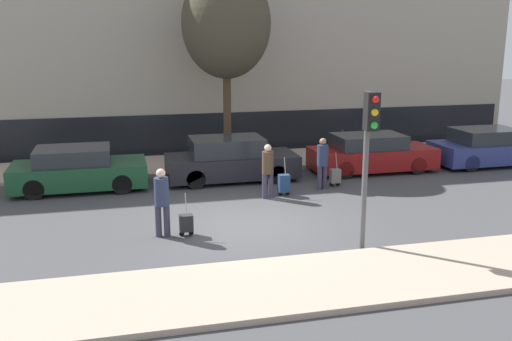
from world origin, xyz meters
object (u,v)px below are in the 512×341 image
at_px(trolley_right, 335,176).
at_px(parked_car_1, 230,160).
at_px(traffic_light, 369,139).
at_px(trolley_center, 284,183).
at_px(bare_tree_near_crossing, 226,24).
at_px(pedestrian_left, 162,199).
at_px(pedestrian_right, 322,161).
at_px(parked_car_2, 371,154).
at_px(parked_bicycle, 347,144).
at_px(parked_car_3, 488,148).
at_px(pedestrian_center, 268,168).
at_px(trolley_left, 186,223).
at_px(parked_car_0, 78,170).

bearing_deg(trolley_right, parked_car_1, 152.68).
bearing_deg(traffic_light, trolley_right, 74.95).
distance_m(trolley_center, bare_tree_near_crossing, 6.56).
distance_m(pedestrian_left, pedestrian_right, 6.02).
relative_size(trolley_center, traffic_light, 0.34).
xyz_separation_m(parked_car_2, parked_bicycle, (0.13, 2.49, -0.13)).
height_order(parked_car_3, trolley_center, parked_car_3).
bearing_deg(parked_car_2, trolley_center, -150.01).
xyz_separation_m(traffic_light, parked_bicycle, (3.53, 9.41, -2.02)).
xyz_separation_m(parked_car_2, pedestrian_center, (-4.36, -2.33, 0.28)).
height_order(pedestrian_left, trolley_right, pedestrian_left).
relative_size(pedestrian_left, trolley_center, 1.40).
height_order(pedestrian_left, trolley_center, pedestrian_left).
bearing_deg(traffic_light, parked_car_2, 63.84).
bearing_deg(pedestrian_center, parked_bicycle, -146.04).
bearing_deg(trolley_right, pedestrian_center, -162.53).
height_order(parked_car_2, trolley_right, parked_car_2).
bearing_deg(parked_car_1, parked_bicycle, 26.03).
bearing_deg(bare_tree_near_crossing, traffic_light, -82.51).
xyz_separation_m(parked_car_1, trolley_center, (1.17, -2.20, -0.29)).
bearing_deg(parked_car_1, parked_car_3, -0.28).
height_order(parked_car_1, parked_car_3, parked_car_1).
height_order(pedestrian_left, pedestrian_center, pedestrian_left).
xyz_separation_m(parked_car_2, traffic_light, (-3.40, -6.92, 1.89)).
relative_size(trolley_right, traffic_light, 0.31).
bearing_deg(trolley_center, traffic_light, -84.82).
bearing_deg(parked_car_1, parked_car_2, 0.12).
distance_m(traffic_light, parked_bicycle, 10.25).
height_order(pedestrian_right, parked_bicycle, pedestrian_right).
distance_m(pedestrian_right, parked_bicycle, 5.02).
xyz_separation_m(parked_car_1, parked_bicycle, (5.12, 2.50, -0.17)).
distance_m(trolley_left, trolley_center, 4.27).
distance_m(parked_car_0, pedestrian_right, 7.50).
bearing_deg(bare_tree_near_crossing, trolley_right, -55.96).
distance_m(parked_car_1, traffic_light, 7.33).
xyz_separation_m(parked_car_0, parked_car_3, (14.35, -0.02, 0.01)).
xyz_separation_m(parked_car_3, parked_bicycle, (-4.46, 2.55, -0.14)).
xyz_separation_m(trolley_center, pedestrian_right, (1.35, 0.43, 0.53)).
bearing_deg(bare_tree_near_crossing, pedestrian_right, -62.57).
relative_size(pedestrian_right, trolley_right, 1.46).
bearing_deg(trolley_center, parked_car_1, 118.01).
bearing_deg(parked_car_2, bare_tree_near_crossing, 152.97).
bearing_deg(pedestrian_center, traffic_light, 88.74).
height_order(parked_car_0, trolley_right, parked_car_0).
height_order(trolley_center, traffic_light, traffic_light).
bearing_deg(parked_bicycle, trolley_left, -133.97).
distance_m(trolley_left, trolley_right, 6.14).
relative_size(parked_bicycle, bare_tree_near_crossing, 0.26).
relative_size(parked_car_1, trolley_right, 3.87).
xyz_separation_m(pedestrian_left, pedestrian_center, (3.26, 2.56, -0.03)).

